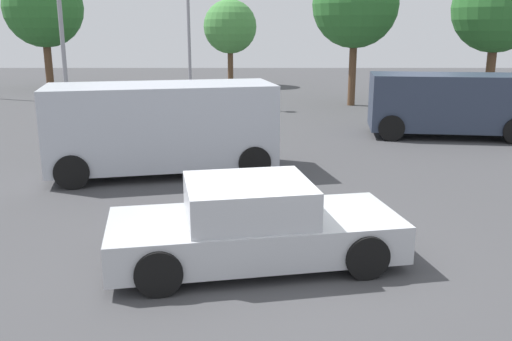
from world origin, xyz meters
name	(u,v)px	position (x,y,z in m)	size (l,w,h in m)	color
ground_plane	(279,263)	(0.00, 0.00, 0.00)	(80.00, 80.00, 0.00)	#424244
sedan_foreground	(254,226)	(-0.37, 0.03, 0.58)	(4.51, 2.48, 1.26)	#B7BABF
van_white	(163,126)	(-2.57, 5.28, 1.15)	(5.57, 3.15, 2.13)	#B2B7C1
suv_dark	(450,103)	(5.81, 9.84, 1.08)	(5.09, 2.71, 1.98)	#2D384C
pedestrian	(134,115)	(-3.81, 7.77, 1.03)	(0.30, 0.56, 1.72)	gray
light_post_near	(60,1)	(-6.49, 10.34, 4.19)	(0.44, 0.44, 6.14)	gray
tree_back_left	(44,8)	(-12.13, 24.17, 4.42)	(4.34, 4.34, 6.61)	brown
tree_back_center	(498,8)	(9.75, 16.35, 4.16)	(3.69, 3.69, 6.03)	brown
tree_back_right	(356,5)	(3.95, 17.09, 4.34)	(3.71, 3.71, 6.21)	brown
tree_far_right	(231,27)	(-1.85, 25.64, 3.40)	(3.10, 3.10, 4.97)	brown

